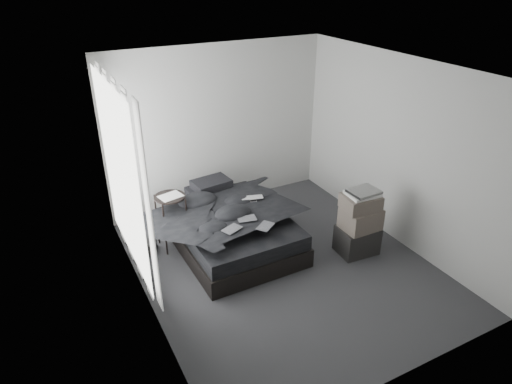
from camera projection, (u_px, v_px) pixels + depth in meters
name	position (u px, v px, depth m)	size (l,w,h in m)	color
floor	(284.00, 266.00, 6.13)	(3.60, 4.20, 0.01)	#343437
ceiling	(290.00, 70.00, 4.94)	(3.60, 4.20, 0.01)	white
wall_back	(218.00, 128.00, 7.19)	(3.60, 0.01, 2.60)	beige
wall_front	(414.00, 272.00, 3.88)	(3.60, 0.01, 2.60)	beige
wall_left	(140.00, 212.00, 4.79)	(0.01, 4.20, 2.60)	beige
wall_right	(399.00, 152.00, 6.28)	(0.01, 4.20, 2.60)	beige
window_left	(121.00, 176.00, 5.49)	(0.02, 2.00, 2.30)	white
curtain_left	(126.00, 180.00, 5.54)	(0.06, 2.12, 2.48)	white
bed	(232.00, 238.00, 6.50)	(1.47, 1.94, 0.26)	black
mattress	(232.00, 224.00, 6.39)	(1.41, 1.89, 0.21)	black
duvet	(233.00, 212.00, 6.25)	(1.43, 1.66, 0.23)	black
pillow_lower	(207.00, 192.00, 6.88)	(0.58, 0.40, 0.13)	black
pillow_upper	(211.00, 184.00, 6.84)	(0.55, 0.38, 0.12)	black
laptop	(253.00, 195.00, 6.42)	(0.31, 0.20, 0.02)	silver
comic_a	(232.00, 224.00, 5.73)	(0.25, 0.16, 0.01)	black
comic_b	(247.00, 214.00, 5.96)	(0.25, 0.16, 0.01)	black
comic_c	(265.00, 221.00, 5.79)	(0.25, 0.16, 0.01)	black
side_stand	(172.00, 222.00, 6.38)	(0.43, 0.43, 0.79)	black
papers	(171.00, 196.00, 6.20)	(0.30, 0.23, 0.02)	white
floor_books	(151.00, 246.00, 6.41)	(0.15, 0.21, 0.15)	black
box_lower	(357.00, 240.00, 6.34)	(0.53, 0.41, 0.39)	black
box_mid	(361.00, 219.00, 6.18)	(0.49, 0.39, 0.30)	#5C5148
box_upper	(361.00, 202.00, 6.07)	(0.47, 0.38, 0.21)	#5C5148
art_book_white	(362.00, 194.00, 6.01)	(0.40, 0.32, 0.04)	silver
art_book_snake	(364.00, 191.00, 5.99)	(0.39, 0.31, 0.04)	silver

